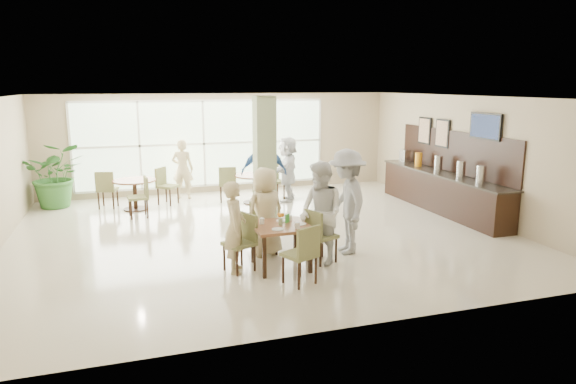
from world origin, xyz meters
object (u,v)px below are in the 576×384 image
object	(u,v)px
round_table_right	(255,182)
teen_far	(265,212)
adult_b	(288,169)
teen_standing	(347,202)
main_table	(281,230)
adult_standing	(183,169)
adult_a	(264,173)
round_table_left	(135,187)
potted_plant	(56,175)
buffet_counter	(442,189)
teen_left	(235,227)
teen_right	(321,213)

from	to	relation	value
round_table_right	teen_far	distance (m)	4.20
teen_far	adult_b	xyz separation A→B (m)	(1.72, 4.12, 0.05)
round_table_right	teen_standing	world-z (taller)	teen_standing
main_table	adult_standing	size ratio (longest dim) A/B	0.58
main_table	teen_standing	world-z (taller)	teen_standing
adult_a	round_table_left	bearing A→B (deg)	167.74
adult_b	teen_far	bearing A→B (deg)	1.90
round_table_left	teen_standing	size ratio (longest dim) A/B	0.54
round_table_left	round_table_right	distance (m)	3.00
teen_far	adult_a	world-z (taller)	adult_a
teen_standing	adult_standing	world-z (taller)	teen_standing
potted_plant	teen_standing	bearing A→B (deg)	-45.10
round_table_right	adult_a	xyz separation A→B (m)	(0.02, -0.88, 0.39)
buffet_counter	teen_left	world-z (taller)	buffet_counter
buffet_counter	teen_far	xyz separation A→B (m)	(-4.99, -1.91, 0.26)
main_table	round_table_right	size ratio (longest dim) A/B	0.91
adult_b	teen_right	bearing A→B (deg)	13.74
main_table	teen_standing	size ratio (longest dim) A/B	0.48
teen_right	round_table_right	bearing A→B (deg)	165.84
buffet_counter	potted_plant	bearing A→B (deg)	160.00
buffet_counter	adult_standing	size ratio (longest dim) A/B	2.91
buffet_counter	adult_a	bearing A→B (deg)	162.33
teen_right	teen_standing	xyz separation A→B (m)	(0.65, 0.38, 0.07)
round_table_left	teen_right	world-z (taller)	teen_right
teen_far	teen_standing	xyz separation A→B (m)	(1.45, -0.31, 0.15)
round_table_right	adult_standing	xyz separation A→B (m)	(-1.72, 1.12, 0.25)
round_table_left	teen_left	world-z (taller)	teen_left
buffet_counter	teen_standing	world-z (taller)	buffet_counter
buffet_counter	teen_far	size ratio (longest dim) A/B	2.91
potted_plant	teen_left	xyz separation A→B (m)	(3.34, -5.86, -0.06)
main_table	teen_far	distance (m)	0.73
round_table_right	adult_standing	size ratio (longest dim) A/B	0.64
teen_standing	adult_a	bearing A→B (deg)	-164.83
round_table_right	buffet_counter	xyz separation A→B (m)	(4.17, -2.20, -0.00)
teen_right	adult_standing	distance (m)	6.17
round_table_right	buffet_counter	distance (m)	4.72
potted_plant	teen_far	world-z (taller)	potted_plant
teen_standing	teen_right	bearing A→B (deg)	-54.05
teen_left	adult_b	bearing A→B (deg)	-13.89
main_table	teen_standing	xyz separation A→B (m)	(1.38, 0.41, 0.31)
teen_standing	buffet_counter	bearing A→B (deg)	127.49
round_table_right	teen_standing	size ratio (longest dim) A/B	0.53
potted_plant	teen_right	world-z (taller)	teen_right
buffet_counter	potted_plant	xyz separation A→B (m)	(-9.03, 3.29, 0.27)
round_table_left	potted_plant	distance (m)	2.08
potted_plant	teen_far	xyz separation A→B (m)	(4.04, -5.20, -0.01)
teen_right	main_table	bearing A→B (deg)	-102.22
teen_left	teen_far	xyz separation A→B (m)	(0.69, 0.66, 0.05)
potted_plant	teen_standing	xyz separation A→B (m)	(5.49, -5.50, 0.14)
teen_left	teen_right	bearing A→B (deg)	-78.32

